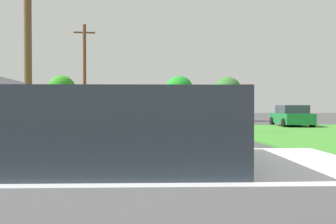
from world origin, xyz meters
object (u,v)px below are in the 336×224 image
object	(u,v)px
car_on_crossroad	(291,116)
car_approaching_junction	(136,114)
direction_sign	(159,105)
car_behind_on_main_road	(103,188)
oak_tree_left	(228,91)
pine_tree_center	(62,89)
parked_car_near_building	(48,118)
utility_pole_near	(28,45)
oak_tree_right	(179,90)
utility_pole_mid	(85,73)
stop_sign	(246,99)

from	to	relation	value
car_on_crossroad	car_approaching_junction	distance (m)	13.87
direction_sign	car_behind_on_main_road	bearing A→B (deg)	-95.22
direction_sign	oak_tree_left	world-z (taller)	oak_tree_left
car_behind_on_main_road	direction_sign	size ratio (longest dim) A/B	1.68
pine_tree_center	car_approaching_junction	bearing A→B (deg)	-35.24
parked_car_near_building	utility_pole_near	distance (m)	6.05
oak_tree_right	car_behind_on_main_road	bearing A→B (deg)	-98.66
car_behind_on_main_road	pine_tree_center	bearing A→B (deg)	107.11
utility_pole_mid	oak_tree_right	distance (m)	11.88
utility_pole_near	oak_tree_left	bearing A→B (deg)	52.28
car_approaching_junction	oak_tree_right	bearing A→B (deg)	-127.41
stop_sign	car_approaching_junction	size ratio (longest dim) A/B	0.64
parked_car_near_building	oak_tree_left	xyz separation A→B (m)	(14.77, 13.49, 2.41)
stop_sign	pine_tree_center	bearing A→B (deg)	-39.62
stop_sign	direction_sign	world-z (taller)	stop_sign
utility_pole_mid	car_approaching_junction	bearing A→B (deg)	29.76
car_on_crossroad	utility_pole_near	world-z (taller)	utility_pole_near
utility_pole_near	stop_sign	bearing A→B (deg)	13.08
direction_sign	oak_tree_left	bearing A→B (deg)	44.76
car_on_crossroad	utility_pole_mid	world-z (taller)	utility_pole_mid
direction_sign	pine_tree_center	xyz separation A→B (m)	(-9.99, 11.06, 1.82)
stop_sign	oak_tree_right	xyz separation A→B (m)	(-1.25, 18.53, 1.43)
car_on_crossroad	pine_tree_center	xyz separation A→B (m)	(-19.72, 13.44, 2.64)
stop_sign	oak_tree_right	distance (m)	18.63
car_behind_on_main_road	pine_tree_center	world-z (taller)	pine_tree_center
utility_pole_mid	utility_pole_near	bearing A→B (deg)	-91.29
stop_sign	parked_car_near_building	distance (m)	11.54
direction_sign	oak_tree_right	size ratio (longest dim) A/B	0.53
car_on_crossroad	oak_tree_right	world-z (taller)	oak_tree_right
car_on_crossroad	utility_pole_near	size ratio (longest dim) A/B	0.57
utility_pole_mid	direction_sign	world-z (taller)	utility_pole_mid
car_approaching_junction	direction_sign	xyz separation A→B (m)	(1.83, -5.29, 0.82)
direction_sign	oak_tree_right	bearing A→B (deg)	73.93
car_behind_on_main_road	car_approaching_junction	bearing A→B (deg)	93.45
pine_tree_center	utility_pole_near	bearing A→B (deg)	-81.04
parked_car_near_building	oak_tree_left	bearing A→B (deg)	35.22
car_behind_on_main_road	direction_sign	xyz separation A→B (m)	(2.08, 22.77, 0.82)
car_behind_on_main_road	oak_tree_right	distance (m)	33.48
parked_car_near_building	car_behind_on_main_road	size ratio (longest dim) A/B	0.97
parked_car_near_building	oak_tree_right	world-z (taller)	oak_tree_right
stop_sign	utility_pole_mid	world-z (taller)	utility_pole_mid
oak_tree_right	car_on_crossroad	bearing A→B (deg)	-61.75
utility_pole_near	car_behind_on_main_road	bearing A→B (deg)	-69.57
car_approaching_junction	parked_car_near_building	bearing A→B (deg)	71.60
car_behind_on_main_road	car_approaching_junction	world-z (taller)	same
utility_pole_near	oak_tree_right	size ratio (longest dim) A/B	1.65
car_approaching_junction	stop_sign	bearing A→B (deg)	120.56
utility_pole_near	oak_tree_right	xyz separation A→B (m)	(9.49, 21.02, -0.84)
oak_tree_right	pine_tree_center	bearing A→B (deg)	176.36
direction_sign	oak_tree_left	xyz separation A→B (m)	(7.76, 7.69, 1.59)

